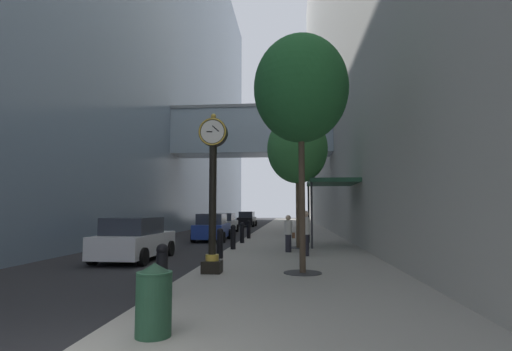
{
  "coord_description": "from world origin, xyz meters",
  "views": [
    {
      "loc": [
        2.98,
        -4.43,
        1.98
      ],
      "look_at": [
        0.94,
        18.16,
        3.93
      ],
      "focal_mm": 27.32,
      "sensor_mm": 36.0,
      "label": 1
    }
  ],
  "objects_px": {
    "pedestrian_by_clock": "(306,232)",
    "car_silver_near": "(224,223)",
    "street_tree_mid_near": "(297,149)",
    "trash_bin": "(154,298)",
    "bollard_fourth": "(233,236)",
    "pedestrian_walking": "(289,233)",
    "bollard_nearest": "(162,270)",
    "car_black_trailing": "(247,219)",
    "street_clock": "(213,184)",
    "bollard_third": "(220,242)",
    "car_white_mid": "(135,239)",
    "bollard_fifth": "(242,232)",
    "car_blue_far": "(212,228)",
    "bollard_sixth": "(249,229)",
    "street_tree_near": "(301,89)"
  },
  "relations": [
    {
      "from": "car_blue_far",
      "to": "bollard_nearest",
      "type": "bearing_deg",
      "value": -82.03
    },
    {
      "from": "pedestrian_by_clock",
      "to": "car_silver_near",
      "type": "xyz_separation_m",
      "value": [
        -6.14,
        16.52,
        -0.29
      ]
    },
    {
      "from": "street_clock",
      "to": "bollard_fourth",
      "type": "xyz_separation_m",
      "value": [
        -0.37,
        6.6,
        -1.98
      ]
    },
    {
      "from": "car_black_trailing",
      "to": "bollard_sixth",
      "type": "bearing_deg",
      "value": -83.17
    },
    {
      "from": "street_tree_mid_near",
      "to": "car_white_mid",
      "type": "bearing_deg",
      "value": -147.55
    },
    {
      "from": "car_silver_near",
      "to": "car_white_mid",
      "type": "height_order",
      "value": "car_white_mid"
    },
    {
      "from": "bollard_fourth",
      "to": "bollard_sixth",
      "type": "xyz_separation_m",
      "value": [
        0.0,
        6.6,
        0.0
      ]
    },
    {
      "from": "bollard_third",
      "to": "car_blue_far",
      "type": "distance_m",
      "value": 9.89
    },
    {
      "from": "pedestrian_by_clock",
      "to": "bollard_sixth",
      "type": "bearing_deg",
      "value": 110.06
    },
    {
      "from": "bollard_third",
      "to": "car_black_trailing",
      "type": "bearing_deg",
      "value": 94.55
    },
    {
      "from": "trash_bin",
      "to": "pedestrian_by_clock",
      "type": "height_order",
      "value": "pedestrian_by_clock"
    },
    {
      "from": "bollard_nearest",
      "to": "car_silver_near",
      "type": "bearing_deg",
      "value": 96.87
    },
    {
      "from": "pedestrian_walking",
      "to": "car_blue_far",
      "type": "height_order",
      "value": "pedestrian_walking"
    },
    {
      "from": "bollard_third",
      "to": "car_white_mid",
      "type": "relative_size",
      "value": 0.26
    },
    {
      "from": "bollard_fourth",
      "to": "bollard_fifth",
      "type": "bearing_deg",
      "value": 90.0
    },
    {
      "from": "street_tree_mid_near",
      "to": "trash_bin",
      "type": "relative_size",
      "value": 6.12
    },
    {
      "from": "bollard_sixth",
      "to": "street_tree_mid_near",
      "type": "distance_m",
      "value": 7.65
    },
    {
      "from": "bollard_fifth",
      "to": "car_silver_near",
      "type": "relative_size",
      "value": 0.27
    },
    {
      "from": "bollard_nearest",
      "to": "car_black_trailing",
      "type": "distance_m",
      "value": 36.21
    },
    {
      "from": "bollard_fifth",
      "to": "street_tree_mid_near",
      "type": "height_order",
      "value": "street_tree_mid_near"
    },
    {
      "from": "bollard_nearest",
      "to": "bollard_sixth",
      "type": "xyz_separation_m",
      "value": [
        0.0,
        16.5,
        0.0
      ]
    },
    {
      "from": "bollard_nearest",
      "to": "trash_bin",
      "type": "bearing_deg",
      "value": -73.95
    },
    {
      "from": "bollard_nearest",
      "to": "trash_bin",
      "type": "height_order",
      "value": "bollard_nearest"
    },
    {
      "from": "car_white_mid",
      "to": "car_black_trailing",
      "type": "bearing_deg",
      "value": 87.99
    },
    {
      "from": "street_tree_mid_near",
      "to": "car_white_mid",
      "type": "relative_size",
      "value": 1.51
    },
    {
      "from": "street_clock",
      "to": "bollard_nearest",
      "type": "bearing_deg",
      "value": -96.46
    },
    {
      "from": "bollard_sixth",
      "to": "bollard_third",
      "type": "bearing_deg",
      "value": -90.0
    },
    {
      "from": "bollard_third",
      "to": "car_white_mid",
      "type": "height_order",
      "value": "car_white_mid"
    },
    {
      "from": "pedestrian_by_clock",
      "to": "car_white_mid",
      "type": "relative_size",
      "value": 0.41
    },
    {
      "from": "bollard_sixth",
      "to": "trash_bin",
      "type": "xyz_separation_m",
      "value": [
        0.66,
        -18.79,
        -0.05
      ]
    },
    {
      "from": "bollard_nearest",
      "to": "car_silver_near",
      "type": "xyz_separation_m",
      "value": [
        -2.91,
        24.19,
        0.07
      ]
    },
    {
      "from": "bollard_nearest",
      "to": "bollard_sixth",
      "type": "height_order",
      "value": "same"
    },
    {
      "from": "pedestrian_walking",
      "to": "car_black_trailing",
      "type": "relative_size",
      "value": 0.38
    },
    {
      "from": "bollard_nearest",
      "to": "car_black_trailing",
      "type": "height_order",
      "value": "car_black_trailing"
    },
    {
      "from": "street_clock",
      "to": "bollard_nearest",
      "type": "distance_m",
      "value": 3.87
    },
    {
      "from": "pedestrian_by_clock",
      "to": "car_white_mid",
      "type": "height_order",
      "value": "pedestrian_by_clock"
    },
    {
      "from": "pedestrian_walking",
      "to": "car_blue_far",
      "type": "xyz_separation_m",
      "value": [
        -4.81,
        7.27,
        -0.15
      ]
    },
    {
      "from": "bollard_nearest",
      "to": "pedestrian_walking",
      "type": "bearing_deg",
      "value": 74.17
    },
    {
      "from": "bollard_third",
      "to": "bollard_fifth",
      "type": "distance_m",
      "value": 6.6
    },
    {
      "from": "bollard_sixth",
      "to": "pedestrian_by_clock",
      "type": "bearing_deg",
      "value": -69.94
    },
    {
      "from": "bollard_sixth",
      "to": "street_clock",
      "type": "bearing_deg",
      "value": -88.38
    },
    {
      "from": "street_tree_near",
      "to": "car_black_trailing",
      "type": "distance_m",
      "value": 33.39
    },
    {
      "from": "street_tree_mid_near",
      "to": "pedestrian_by_clock",
      "type": "height_order",
      "value": "street_tree_mid_near"
    },
    {
      "from": "street_tree_near",
      "to": "car_blue_far",
      "type": "distance_m",
      "value": 14.55
    },
    {
      "from": "bollard_fourth",
      "to": "car_blue_far",
      "type": "height_order",
      "value": "car_blue_far"
    },
    {
      "from": "bollard_fourth",
      "to": "pedestrian_walking",
      "type": "xyz_separation_m",
      "value": [
        2.54,
        -0.94,
        0.23
      ]
    },
    {
      "from": "street_clock",
      "to": "trash_bin",
      "type": "relative_size",
      "value": 4.45
    },
    {
      "from": "pedestrian_walking",
      "to": "bollard_sixth",
      "type": "bearing_deg",
      "value": 108.62
    },
    {
      "from": "bollard_nearest",
      "to": "street_tree_mid_near",
      "type": "height_order",
      "value": "street_tree_mid_near"
    },
    {
      "from": "car_white_mid",
      "to": "car_blue_far",
      "type": "height_order",
      "value": "car_blue_far"
    }
  ]
}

